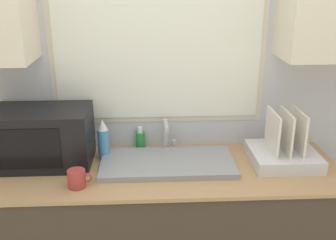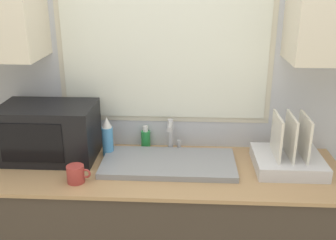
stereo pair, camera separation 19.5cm
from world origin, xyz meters
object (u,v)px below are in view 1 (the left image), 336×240
object	(u,v)px
faucet	(167,133)
soap_bottle	(140,139)
microwave	(43,137)
mug_near_sink	(77,179)
dish_rack	(283,152)
spray_bottle	(103,140)

from	to	relation	value
faucet	soap_bottle	xyz separation A→B (m)	(-0.15, 0.05, -0.05)
microwave	mug_near_sink	world-z (taller)	microwave
soap_bottle	dish_rack	bearing A→B (deg)	-16.18
faucet	soap_bottle	size ratio (longest dim) A/B	1.41
faucet	soap_bottle	world-z (taller)	faucet
microwave	spray_bottle	size ratio (longest dim) A/B	2.20
dish_rack	spray_bottle	bearing A→B (deg)	174.24
spray_bottle	soap_bottle	bearing A→B (deg)	32.54
soap_bottle	microwave	bearing A→B (deg)	-162.37
microwave	faucet	bearing A→B (deg)	9.94
dish_rack	spray_bottle	world-z (taller)	dish_rack
faucet	spray_bottle	xyz separation A→B (m)	(-0.35, -0.08, 0.00)
microwave	dish_rack	size ratio (longest dim) A/B	1.45
faucet	dish_rack	distance (m)	0.65
dish_rack	spray_bottle	size ratio (longest dim) A/B	1.52
spray_bottle	mug_near_sink	bearing A→B (deg)	-107.29
soap_bottle	faucet	bearing A→B (deg)	-16.89
spray_bottle	soap_bottle	world-z (taller)	spray_bottle
faucet	dish_rack	xyz separation A→B (m)	(0.62, -0.18, -0.05)
microwave	dish_rack	bearing A→B (deg)	-2.74
microwave	mug_near_sink	distance (m)	0.37
dish_rack	soap_bottle	size ratio (longest dim) A/B	2.62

